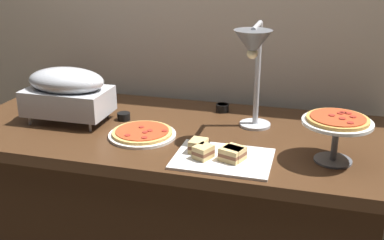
# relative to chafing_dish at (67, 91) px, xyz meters

# --- Properties ---
(back_wall) EXTENTS (4.40, 0.04, 2.40)m
(back_wall) POSITION_rel_chafing_dish_xyz_m (0.48, 0.53, 0.30)
(back_wall) COLOR #B7A893
(back_wall) RESTS_ON ground_plane
(buffet_table) EXTENTS (1.90, 0.84, 0.76)m
(buffet_table) POSITION_rel_chafing_dish_xyz_m (0.48, 0.03, -0.52)
(buffet_table) COLOR #422816
(buffet_table) RESTS_ON ground_plane
(chafing_dish) EXTENTS (0.38, 0.23, 0.25)m
(chafing_dish) POSITION_rel_chafing_dish_xyz_m (0.00, 0.00, 0.00)
(chafing_dish) COLOR #B7BABF
(chafing_dish) RESTS_ON buffet_table
(heat_lamp) EXTENTS (0.15, 0.34, 0.47)m
(heat_lamp) POSITION_rel_chafing_dish_xyz_m (0.84, 0.01, 0.22)
(heat_lamp) COLOR #B7BABF
(heat_lamp) RESTS_ON buffet_table
(pizza_plate_front) EXTENTS (0.29, 0.29, 0.03)m
(pizza_plate_front) POSITION_rel_chafing_dish_xyz_m (0.40, -0.09, -0.13)
(pizza_plate_front) COLOR white
(pizza_plate_front) RESTS_ON buffet_table
(pizza_plate_center) EXTENTS (0.26, 0.26, 0.18)m
(pizza_plate_center) POSITION_rel_chafing_dish_xyz_m (1.18, -0.12, 0.00)
(pizza_plate_center) COLOR #595B60
(pizza_plate_center) RESTS_ON buffet_table
(sandwich_platter) EXTENTS (0.37, 0.27, 0.06)m
(sandwich_platter) POSITION_rel_chafing_dish_xyz_m (0.77, -0.23, -0.12)
(sandwich_platter) COLOR white
(sandwich_platter) RESTS_ON buffet_table
(sauce_cup_near) EXTENTS (0.06, 0.06, 0.03)m
(sauce_cup_near) POSITION_rel_chafing_dish_xyz_m (0.24, 0.08, -0.13)
(sauce_cup_near) COLOR black
(sauce_cup_near) RESTS_ON buffet_table
(sauce_cup_far) EXTENTS (0.06, 0.06, 0.04)m
(sauce_cup_far) POSITION_rel_chafing_dish_xyz_m (0.66, 0.32, -0.12)
(sauce_cup_far) COLOR black
(sauce_cup_far) RESTS_ON buffet_table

